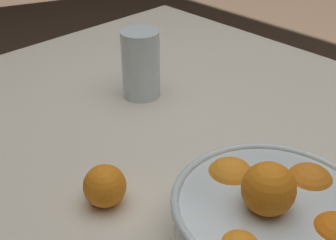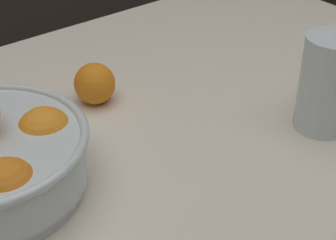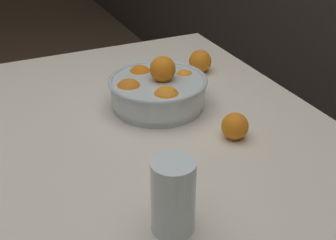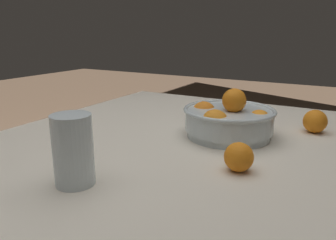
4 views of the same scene
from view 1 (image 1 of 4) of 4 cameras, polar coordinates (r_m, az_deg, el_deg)
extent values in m
cube|color=beige|center=(0.88, 6.65, -4.98)|extent=(1.42, 1.06, 0.03)
cylinder|color=#936B47|center=(1.73, -0.40, 1.32)|extent=(0.05, 0.05, 0.67)
cylinder|color=silver|center=(0.67, 12.37, -11.83)|extent=(0.26, 0.26, 0.06)
torus|color=silver|center=(0.65, 12.68, -9.84)|extent=(0.28, 0.28, 0.01)
sphere|color=orange|center=(0.71, 7.52, -7.63)|extent=(0.08, 0.08, 0.08)
sphere|color=orange|center=(0.72, 16.64, -8.06)|extent=(0.08, 0.08, 0.08)
sphere|color=orange|center=(0.62, 12.15, -8.21)|extent=(0.07, 0.07, 0.07)
cylinder|color=#F4A314|center=(1.03, -3.31, 6.03)|extent=(0.07, 0.07, 0.12)
cylinder|color=silver|center=(1.03, -3.34, 6.83)|extent=(0.08, 0.08, 0.15)
sphere|color=orange|center=(0.74, -7.72, -7.95)|extent=(0.07, 0.07, 0.07)
camera|label=2|loc=(1.03, 46.18, 21.95)|focal=60.00mm
camera|label=3|loc=(1.60, -12.12, 35.11)|focal=50.00mm
camera|label=4|loc=(1.19, -39.27, 15.71)|focal=35.00mm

